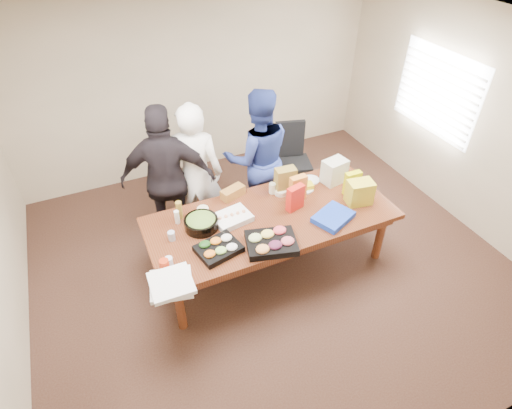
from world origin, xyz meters
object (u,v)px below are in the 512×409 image
conference_table (271,240)px  person_center (195,174)px  salad_bowl (201,223)px  person_right (258,158)px  office_chair (295,162)px  sheet_cake (232,218)px

conference_table → person_center: 1.22m
conference_table → salad_bowl: 0.91m
person_center → person_right: 0.84m
person_center → person_right: size_ratio=1.00×
office_chair → salad_bowl: office_chair is taller
conference_table → person_center: bearing=122.5°
person_center → salad_bowl: person_center is taller
sheet_cake → salad_bowl: salad_bowl is taller
person_center → salad_bowl: 0.81m
conference_table → person_center: (-0.59, 0.92, 0.55)m
office_chair → person_right: 0.89m
person_center → office_chair: bearing=-144.6°
person_right → sheet_cake: person_right is taller
salad_bowl → office_chair: bearing=31.4°
person_right → salad_bowl: (-1.04, -0.79, -0.12)m
person_center → salad_bowl: bearing=100.6°
office_chair → person_center: (-1.57, -0.30, 0.42)m
conference_table → sheet_cake: sheet_cake is taller
salad_bowl → person_center: bearing=75.9°
person_center → conference_table: bearing=147.1°
conference_table → person_right: person_right is taller
conference_table → sheet_cake: (-0.43, 0.12, 0.41)m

